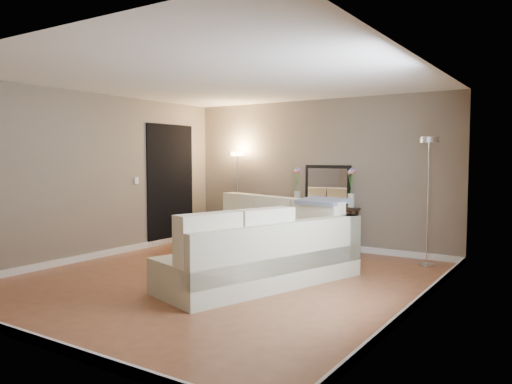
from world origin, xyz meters
The scene contains 23 objects.
floor centered at (0.00, 0.00, -0.01)m, with size 5.00×5.50×0.01m, color brown.
ceiling centered at (0.00, 0.00, 2.60)m, with size 5.00×5.50×0.01m, color white.
wall_back centered at (0.00, 2.76, 1.30)m, with size 5.00×0.02×2.60m, color #7A6E5E.
wall_front centered at (0.00, -2.76, 1.30)m, with size 5.00×0.02×2.60m, color #7A6E5E.
wall_left centered at (-2.51, 0.00, 1.30)m, with size 0.02×5.50×2.60m, color #7A6E5E.
wall_right centered at (2.51, 0.00, 1.30)m, with size 0.02×5.50×2.60m, color #7A6E5E.
baseboard_back centered at (0.00, 2.73, 0.05)m, with size 5.00×0.03×0.10m, color white.
baseboard_front centered at (0.00, -2.73, 0.05)m, with size 5.00×0.03×0.10m, color white.
baseboard_left centered at (-2.48, 0.00, 0.05)m, with size 0.03×5.50×0.10m, color white.
baseboard_right centered at (2.48, 0.00, 0.05)m, with size 0.03×5.50×0.10m, color white.
doorway centered at (-2.48, 1.70, 1.10)m, with size 0.02×1.20×2.20m, color black.
switch_plate centered at (-2.48, 0.85, 1.20)m, with size 0.02×0.08×0.12m, color white.
sectional_sofa centered at (0.18, 0.66, 0.37)m, with size 2.97×3.42×0.99m.
throw_blanket centered at (0.87, 1.17, 0.98)m, with size 0.71×0.41×0.05m, color slate.
console_table centered at (0.15, 2.57, 0.43)m, with size 1.24×0.38×0.75m.
leaning_mirror centered at (0.23, 2.73, 1.12)m, with size 0.87×0.08×0.68m.
table_decor centered at (0.22, 2.54, 0.81)m, with size 0.52×0.12×0.12m.
flower_vase_left centered at (-0.30, 2.59, 1.05)m, with size 0.14×0.12×0.65m.
flower_vase_right centered at (0.74, 2.55, 1.05)m, with size 0.14×0.12×0.65m.
floor_lamp_lit centered at (-1.55, 2.53, 1.20)m, with size 0.24×0.24×1.70m.
floor_lamp_unlit centered at (2.04, 2.26, 1.34)m, with size 0.28×0.28×1.89m.
charcoal_rug centered at (-1.65, 2.21, 0.01)m, with size 1.11×0.83×0.01m, color black.
black_bag centered at (-1.83, 2.13, 0.19)m, with size 0.31×0.22×0.20m, color black.
Camera 1 is at (3.90, -5.18, 1.60)m, focal length 35.00 mm.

